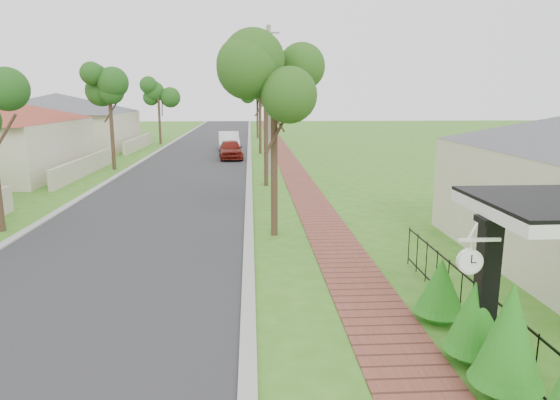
# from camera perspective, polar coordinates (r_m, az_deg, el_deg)

# --- Properties ---
(ground) EXTENTS (160.00, 160.00, 0.00)m
(ground) POSITION_cam_1_polar(r_m,az_deg,el_deg) (9.56, -7.71, -15.64)
(ground) COLOR #39701A
(ground) RESTS_ON ground
(road) EXTENTS (7.00, 120.00, 0.02)m
(road) POSITION_cam_1_polar(r_m,az_deg,el_deg) (29.03, -10.77, 2.94)
(road) COLOR #28282B
(road) RESTS_ON ground
(kerb_right) EXTENTS (0.30, 120.00, 0.10)m
(kerb_right) POSITION_cam_1_polar(r_m,az_deg,el_deg) (28.79, -3.54, 3.05)
(kerb_right) COLOR #9E9E99
(kerb_right) RESTS_ON ground
(kerb_left) EXTENTS (0.30, 120.00, 0.10)m
(kerb_left) POSITION_cam_1_polar(r_m,az_deg,el_deg) (29.72, -17.77, 2.78)
(kerb_left) COLOR #9E9E99
(kerb_left) RESTS_ON ground
(sidewalk) EXTENTS (1.50, 120.00, 0.03)m
(sidewalk) POSITION_cam_1_polar(r_m,az_deg,el_deg) (28.90, 1.63, 3.10)
(sidewalk) COLOR brown
(sidewalk) RESTS_ON ground
(porch_post) EXTENTS (0.48, 0.48, 2.52)m
(porch_post) POSITION_cam_1_polar(r_m,az_deg,el_deg) (8.99, 22.38, -10.45)
(porch_post) COLOR black
(porch_post) RESTS_ON ground
(picket_fence) EXTENTS (0.03, 8.02, 1.00)m
(picket_fence) POSITION_cam_1_polar(r_m,az_deg,el_deg) (10.19, 21.47, -11.30)
(picket_fence) COLOR black
(picket_fence) RESTS_ON ground
(street_trees) EXTENTS (10.70, 37.65, 5.89)m
(street_trees) POSITION_cam_1_polar(r_m,az_deg,el_deg) (35.48, -9.45, 11.93)
(street_trees) COLOR #382619
(street_trees) RESTS_ON ground
(hedge_row) EXTENTS (0.94, 4.85, 1.92)m
(hedge_row) POSITION_cam_1_polar(r_m,az_deg,el_deg) (8.78, 22.66, -13.57)
(hedge_row) COLOR #176814
(hedge_row) RESTS_ON ground
(far_house_grey) EXTENTS (15.56, 15.56, 4.60)m
(far_house_grey) POSITION_cam_1_polar(r_m,az_deg,el_deg) (45.31, -23.94, 8.26)
(far_house_grey) COLOR beige
(far_house_grey) RESTS_ON ground
(parked_car_red) EXTENTS (1.93, 4.05, 1.34)m
(parked_car_red) POSITION_cam_1_polar(r_m,az_deg,el_deg) (35.36, -5.66, 5.75)
(parked_car_red) COLOR maroon
(parked_car_red) RESTS_ON ground
(parked_car_white) EXTENTS (1.93, 4.71, 1.52)m
(parked_car_white) POSITION_cam_1_polar(r_m,az_deg,el_deg) (40.73, -5.87, 6.67)
(parked_car_white) COLOR white
(parked_car_white) RESTS_ON ground
(near_tree) EXTENTS (2.30, 2.30, 5.91)m
(near_tree) POSITION_cam_1_polar(r_m,az_deg,el_deg) (15.47, -0.69, 13.05)
(near_tree) COLOR #382619
(near_tree) RESTS_ON ground
(utility_pole) EXTENTS (1.20, 0.24, 8.08)m
(utility_pole) POSITION_cam_1_polar(r_m,az_deg,el_deg) (27.93, -1.29, 11.25)
(utility_pole) COLOR gray
(utility_pole) RESTS_ON ground
(station_clock) EXTENTS (0.66, 0.13, 0.56)m
(station_clock) POSITION_cam_1_polar(r_m,az_deg,el_deg) (8.17, 20.93, -6.37)
(station_clock) COLOR white
(station_clock) RESTS_ON ground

